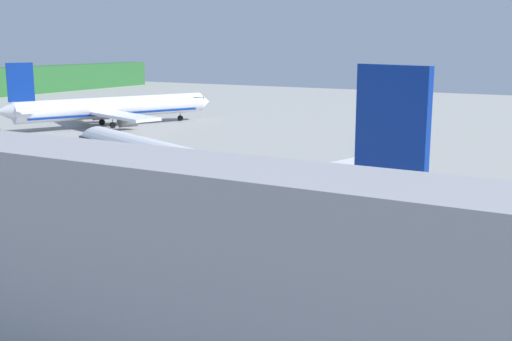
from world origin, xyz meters
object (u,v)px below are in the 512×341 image
at_px(airliner_mid_apron, 111,108).
at_px(crew_supervisor, 170,246).
at_px(crew_loader_left, 451,274).
at_px(cargo_container_mid, 88,236).
at_px(cargo_container_near, 222,261).
at_px(crew_marshaller, 404,218).
at_px(service_truck_catering, 418,240).
at_px(crew_loader_right, 415,199).
at_px(service_truck_fuel, 314,280).
at_px(airliner_foreground, 210,182).

distance_m(airliner_mid_apron, crew_supervisor, 65.14).
bearing_deg(crew_loader_left, cargo_container_mid, 100.87).
bearing_deg(cargo_container_near, crew_marshaller, -25.24).
relative_size(service_truck_catering, crew_loader_right, 3.84).
bearing_deg(service_truck_catering, crew_supervisor, 120.71).
relative_size(crew_marshaller, crew_supervisor, 1.09).
distance_m(service_truck_fuel, cargo_container_near, 6.54).
bearing_deg(crew_loader_right, crew_loader_left, -157.71).
height_order(airliner_mid_apron, cargo_container_mid, airliner_mid_apron).
distance_m(airliner_mid_apron, cargo_container_near, 68.70).
distance_m(airliner_foreground, service_truck_catering, 14.68).
bearing_deg(crew_supervisor, crew_loader_left, -78.38).
xyz_separation_m(cargo_container_mid, crew_supervisor, (0.89, -5.76, 0.04)).
relative_size(service_truck_catering, cargo_container_mid, 3.25).
distance_m(airliner_mid_apron, crew_loader_left, 75.25).
distance_m(airliner_foreground, cargo_container_mid, 9.09).
distance_m(airliner_foreground, crew_loader_left, 17.96).
xyz_separation_m(cargo_container_mid, crew_loader_right, (19.09, -15.49, 0.14)).
distance_m(crew_marshaller, crew_supervisor, 16.48).
bearing_deg(crew_supervisor, service_truck_fuel, -102.45).
bearing_deg(service_truck_fuel, service_truck_catering, -13.33).
relative_size(cargo_container_near, crew_supervisor, 1.44).
relative_size(airliner_foreground, service_truck_catering, 5.82).
relative_size(airliner_foreground, airliner_mid_apron, 1.20).
xyz_separation_m(cargo_container_near, crew_supervisor, (0.77, 4.20, 0.04)).
distance_m(cargo_container_mid, crew_loader_left, 22.01).
xyz_separation_m(crew_loader_right, crew_supervisor, (-18.20, 9.73, -0.10)).
relative_size(cargo_container_near, crew_loader_left, 1.35).
height_order(cargo_container_near, crew_supervisor, cargo_container_near).
bearing_deg(crew_supervisor, cargo_container_near, -100.36).
distance_m(airliner_foreground, crew_supervisor, 7.40).
distance_m(cargo_container_near, cargo_container_mid, 9.97).
relative_size(cargo_container_near, crew_loader_right, 1.32).
height_order(service_truck_catering, crew_supervisor, service_truck_catering).
height_order(airliner_mid_apron, service_truck_catering, airliner_mid_apron).
bearing_deg(cargo_container_mid, crew_marshaller, -50.25).
height_order(service_truck_fuel, crew_loader_left, service_truck_fuel).
height_order(airliner_mid_apron, cargo_container_near, airliner_mid_apron).
bearing_deg(cargo_container_near, service_truck_catering, -45.87).
xyz_separation_m(service_truck_fuel, crew_supervisor, (2.32, 10.53, -0.58)).
bearing_deg(service_truck_fuel, cargo_container_near, 76.19).
bearing_deg(cargo_container_mid, airliner_mid_apron, 40.56).
relative_size(airliner_mid_apron, cargo_container_near, 14.10).
height_order(cargo_container_near, crew_loader_left, cargo_container_near).
xyz_separation_m(service_truck_fuel, cargo_container_mid, (1.43, 16.29, -0.61)).
bearing_deg(cargo_container_mid, service_truck_fuel, -95.02).
distance_m(airliner_foreground, crew_loader_right, 16.23).
distance_m(service_truck_catering, cargo_container_near, 12.10).
bearing_deg(cargo_container_near, crew_loader_right, -16.24).
relative_size(cargo_container_mid, crew_supervisor, 1.30).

